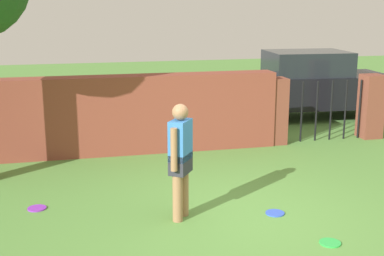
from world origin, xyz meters
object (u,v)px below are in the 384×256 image
object	(u,v)px
car	(306,85)
frisbee_green	(330,243)
frisbee_purple	(37,208)
frisbee_blue	(275,213)
person	(180,156)

from	to	relation	value
car	frisbee_green	xyz separation A→B (m)	(-2.86, -6.92, -0.85)
car	frisbee_green	size ratio (longest dim) A/B	15.91
frisbee_purple	frisbee_green	distance (m)	4.15
frisbee_blue	frisbee_purple	bearing A→B (deg)	163.86
person	frisbee_green	world-z (taller)	person
person	frisbee_green	xyz separation A→B (m)	(1.65, -1.21, -0.89)
person	frisbee_blue	world-z (taller)	person
car	frisbee_green	world-z (taller)	car
person	frisbee_purple	distance (m)	2.31
person	frisbee_purple	bearing A→B (deg)	-77.93
car	frisbee_purple	bearing A→B (deg)	40.57
frisbee_purple	frisbee_blue	world-z (taller)	same
person	frisbee_purple	size ratio (longest dim) A/B	6.00
person	car	xyz separation A→B (m)	(4.52, 5.71, -0.04)
person	frisbee_blue	distance (m)	1.61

